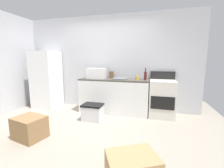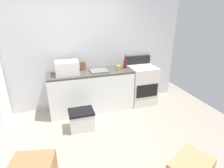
# 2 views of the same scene
# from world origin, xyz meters

# --- Properties ---
(ground_plane) EXTENTS (6.00, 6.00, 0.00)m
(ground_plane) POSITION_xyz_m (0.00, 0.00, 0.00)
(ground_plane) COLOR #9E9384
(wall_back) EXTENTS (5.00, 0.10, 2.60)m
(wall_back) POSITION_xyz_m (0.00, 1.55, 1.30)
(wall_back) COLOR silver
(wall_back) RESTS_ON ground_plane
(kitchen_counter) EXTENTS (1.80, 0.60, 0.90)m
(kitchen_counter) POSITION_xyz_m (0.30, 1.20, 0.45)
(kitchen_counter) COLOR white
(kitchen_counter) RESTS_ON ground_plane
(refrigerator) EXTENTS (0.68, 0.66, 1.63)m
(refrigerator) POSITION_xyz_m (-1.75, 1.15, 0.82)
(refrigerator) COLOR white
(refrigerator) RESTS_ON ground_plane
(stove_oven) EXTENTS (0.60, 0.61, 1.10)m
(stove_oven) POSITION_xyz_m (1.52, 1.21, 0.47)
(stove_oven) COLOR silver
(stove_oven) RESTS_ON ground_plane
(microwave) EXTENTS (0.46, 0.34, 0.27)m
(microwave) POSITION_xyz_m (-0.18, 1.17, 1.04)
(microwave) COLOR white
(microwave) RESTS_ON kitchen_counter
(sink_basin) EXTENTS (0.36, 0.32, 0.03)m
(sink_basin) POSITION_xyz_m (0.47, 1.16, 0.92)
(sink_basin) COLOR slate
(sink_basin) RESTS_ON kitchen_counter
(wine_bottle) EXTENTS (0.07, 0.07, 0.30)m
(wine_bottle) POSITION_xyz_m (1.10, 1.23, 1.01)
(wine_bottle) COLOR #591E19
(wine_bottle) RESTS_ON kitchen_counter
(coffee_mug) EXTENTS (0.08, 0.08, 0.10)m
(coffee_mug) POSITION_xyz_m (0.91, 1.13, 0.95)
(coffee_mug) COLOR gold
(coffee_mug) RESTS_ON kitchen_counter
(knife_block) EXTENTS (0.10, 0.10, 0.18)m
(knife_block) POSITION_xyz_m (0.17, 1.39, 0.99)
(knife_block) COLOR brown
(knife_block) RESTS_ON kitchen_counter
(cardboard_box_large) EXTENTS (0.59, 0.51, 0.39)m
(cardboard_box_large) POSITION_xyz_m (-0.80, -0.56, 0.20)
(cardboard_box_large) COLOR olive
(cardboard_box_large) RESTS_ON ground_plane
(storage_bin) EXTENTS (0.46, 0.36, 0.38)m
(storage_bin) POSITION_xyz_m (-0.04, 0.51, 0.19)
(storage_bin) COLOR silver
(storage_bin) RESTS_ON ground_plane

